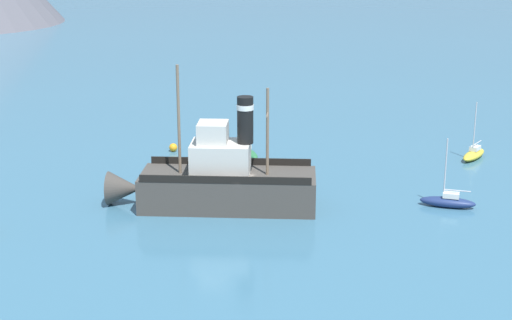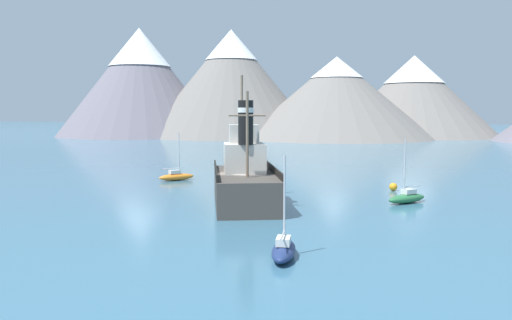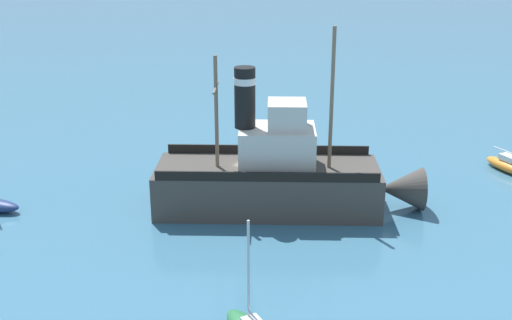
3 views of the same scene
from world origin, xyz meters
The scene contains 6 objects.
ground_plane centered at (0.00, 0.00, 0.00)m, with size 600.00×600.00×0.00m, color #38667F.
old_tugboat centered at (0.36, 1.09, 1.83)m, with size 8.74×14.57×9.90m.
sailboat_green centered at (12.21, 5.03, 0.43)m, with size 3.22×3.67×4.90m.
sailboat_navy centered at (7.30, -13.14, 0.43)m, with size 1.74×3.93×4.90m.
sailboat_yellow centered at (20.02, -12.35, 0.43)m, with size 3.93×1.71×4.90m.
mooring_buoy centered at (10.77, 11.39, 0.36)m, with size 0.71×0.71×0.71m, color orange.
Camera 1 is at (-44.41, -23.88, 18.65)m, focal length 55.00 mm.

